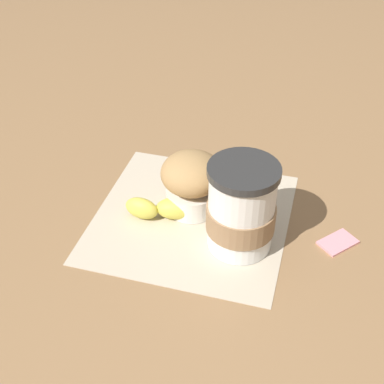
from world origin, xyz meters
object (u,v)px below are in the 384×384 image
muffin (195,181)px  sugar_packet (338,241)px  coffee_cup (241,209)px  banana (191,203)px

muffin → sugar_packet: muffin is taller
sugar_packet → coffee_cup: bearing=0.2°
coffee_cup → banana: 0.10m
coffee_cup → banana: (0.06, -0.06, -0.04)m
muffin → sugar_packet: 0.21m
muffin → sugar_packet: (-0.19, 0.07, -0.05)m
muffin → banana: (0.01, 0.01, -0.03)m
muffin → banana: bearing=63.1°
banana → sugar_packet: (-0.20, 0.06, -0.01)m
muffin → sugar_packet: bearing=159.1°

